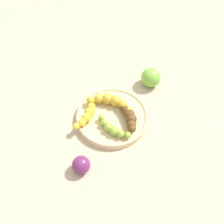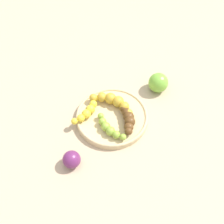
# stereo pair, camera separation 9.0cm
# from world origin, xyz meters

# --- Properties ---
(ground_plane) EXTENTS (2.40, 2.40, 0.00)m
(ground_plane) POSITION_xyz_m (0.00, 0.00, 0.00)
(ground_plane) COLOR tan
(fruit_bowl) EXTENTS (0.23, 0.23, 0.02)m
(fruit_bowl) POSITION_xyz_m (0.00, 0.00, 0.01)
(fruit_bowl) COLOR #D1B784
(fruit_bowl) RESTS_ON ground_plane
(banana_green) EXTENTS (0.04, 0.12, 0.03)m
(banana_green) POSITION_xyz_m (0.04, 0.04, 0.03)
(banana_green) COLOR #8CAD38
(banana_green) RESTS_ON fruit_bowl
(banana_overripe) EXTENTS (0.07, 0.10, 0.03)m
(banana_overripe) POSITION_xyz_m (-0.02, 0.05, 0.04)
(banana_overripe) COLOR #593819
(banana_overripe) RESTS_ON fruit_bowl
(banana_spotted) EXTENTS (0.08, 0.15, 0.04)m
(banana_spotted) POSITION_xyz_m (-0.03, -0.03, 0.04)
(banana_spotted) COLOR gold
(banana_spotted) RESTS_ON fruit_bowl
(banana_yellow) EXTENTS (0.12, 0.06, 0.03)m
(banana_yellow) POSITION_xyz_m (0.05, -0.06, 0.03)
(banana_yellow) COLOR yellow
(banana_yellow) RESTS_ON fruit_bowl
(apple_green) EXTENTS (0.07, 0.07, 0.07)m
(apple_green) POSITION_xyz_m (-0.20, 0.01, 0.03)
(apple_green) COLOR #72B238
(apple_green) RESTS_ON ground_plane
(plum_purple) EXTENTS (0.05, 0.05, 0.05)m
(plum_purple) POSITION_xyz_m (0.19, 0.04, 0.03)
(plum_purple) COLOR #662659
(plum_purple) RESTS_ON ground_plane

